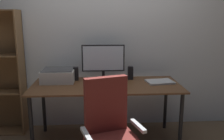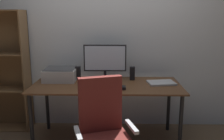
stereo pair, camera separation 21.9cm
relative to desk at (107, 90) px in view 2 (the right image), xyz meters
name	(u,v)px [view 2 (the right image)]	position (x,y,z in m)	size (l,w,h in m)	color
ground_plane	(107,140)	(0.00, 0.00, -0.67)	(12.00, 12.00, 0.00)	brown
back_wall	(108,34)	(0.00, 0.55, 0.63)	(6.40, 0.10, 2.60)	silver
desk	(107,90)	(0.00, 0.00, 0.00)	(1.78, 0.75, 0.74)	#56351E
monitor	(105,60)	(-0.03, 0.23, 0.33)	(0.54, 0.20, 0.45)	black
keyboard	(105,89)	(-0.01, -0.21, 0.08)	(0.29, 0.11, 0.02)	black
mouse	(123,88)	(0.20, -0.19, 0.09)	(0.06, 0.10, 0.03)	black
coffee_mug	(111,81)	(0.06, -0.02, 0.12)	(0.10, 0.09, 0.10)	white
laptop	(161,83)	(0.66, 0.04, 0.08)	(0.32, 0.23, 0.02)	#B7BABC
speaker_left	(78,73)	(-0.38, 0.23, 0.16)	(0.06, 0.07, 0.17)	black
speaker_right	(132,73)	(0.32, 0.23, 0.16)	(0.06, 0.07, 0.17)	black
printer	(60,74)	(-0.59, 0.18, 0.15)	(0.40, 0.34, 0.16)	silver
office_chair	(104,140)	(0.01, -0.82, -0.21)	(0.57, 0.57, 1.01)	#B7BABC
bookshelf	(1,72)	(-1.45, 0.37, 0.13)	(0.69, 0.28, 1.62)	brown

